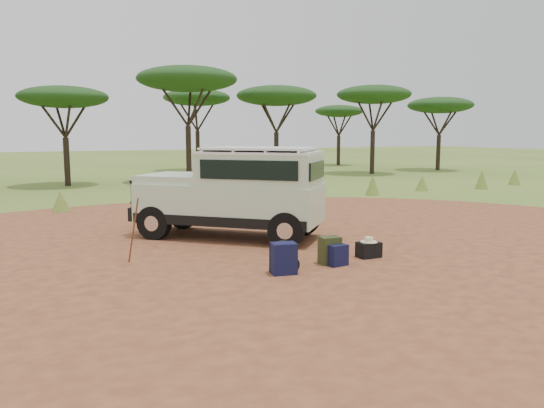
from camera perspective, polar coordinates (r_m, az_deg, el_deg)
name	(u,v)px	position (r m, az deg, el deg)	size (l,w,h in m)	color
ground	(261,264)	(10.56, -1.19, -6.45)	(140.00, 140.00, 0.00)	#577028
dirt_clearing	(261,264)	(10.56, -1.19, -6.43)	(23.00, 23.00, 0.01)	#9A5B32
grass_fringe	(159,196)	(18.63, -12.09, 0.81)	(36.60, 1.60, 0.90)	#577028
acacia_treeline	(116,89)	(29.63, -16.40, 11.82)	(46.70, 13.20, 6.26)	#2D2019
safari_vehicle	(236,194)	(13.01, -3.93, 1.04)	(4.54, 4.41, 2.23)	beige
walking_staff	(133,230)	(10.88, -14.68, -2.76)	(0.03, 0.03, 1.32)	brown
backpack_black	(282,258)	(9.88, 1.10, -5.78)	(0.41, 0.30, 0.56)	black
backpack_navy	(284,259)	(9.74, 1.26, -5.89)	(0.45, 0.32, 0.58)	#121639
backpack_olive	(330,250)	(10.54, 6.23, -4.99)	(0.40, 0.29, 0.55)	#333A1B
duffel_navy	(337,255)	(10.45, 7.00, -5.48)	(0.37, 0.28, 0.42)	#121639
hard_case	(369,250)	(11.22, 10.36, -4.87)	(0.46, 0.33, 0.33)	black
stuff_sack	(289,264)	(9.97, 1.85, -6.44)	(0.29, 0.29, 0.29)	black
safari_hat	(369,240)	(11.18, 10.38, -3.86)	(0.35, 0.35, 0.10)	beige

